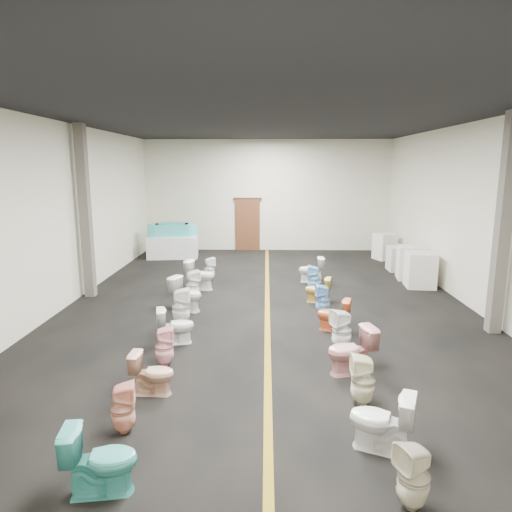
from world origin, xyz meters
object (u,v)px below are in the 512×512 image
object	(u,v)px
toilet_left_6	(186,294)
toilet_left_7	(192,285)
toilet_left_9	(209,269)
toilet_left_0	(101,460)
toilet_right_2	(363,380)
toilet_right_6	(323,300)
toilet_left_5	(181,307)
bathtub	(172,230)
toilet_left_2	(152,373)
appliance_crate_c	(399,259)
toilet_right_7	(318,290)
toilet_right_9	(311,270)
toilet_left_4	(176,326)
toilet_left_1	(123,408)
appliance_crate_a	(420,270)
toilet_right_5	(334,315)
toilet_right_1	(381,421)
toilet_right_8	(314,279)
toilet_left_8	(200,275)
toilet_right_4	(342,330)
appliance_crate_d	(385,247)
toilet_right_3	(351,351)
display_table	(173,247)
toilet_right_0	(413,477)

from	to	relation	value
toilet_left_6	toilet_left_7	xyz separation A→B (m)	(0.00, 0.90, -0.02)
toilet_left_7	toilet_left_9	distance (m)	2.05
toilet_left_0	toilet_right_2	bearing A→B (deg)	-66.93
toilet_right_6	toilet_left_5	bearing A→B (deg)	-78.71
bathtub	toilet_left_2	world-z (taller)	bathtub
appliance_crate_c	toilet_right_7	world-z (taller)	appliance_crate_c
bathtub	toilet_right_9	world-z (taller)	bathtub
toilet_left_4	toilet_right_9	size ratio (longest dim) A/B	0.95
bathtub	toilet_left_1	xyz separation A→B (m)	(1.70, -11.63, -0.72)
appliance_crate_a	toilet_right_5	distance (m)	4.72
toilet_right_1	toilet_right_8	world-z (taller)	toilet_right_1
toilet_left_8	appliance_crate_a	bearing A→B (deg)	-75.33
appliance_crate_a	toilet_right_4	world-z (taller)	appliance_crate_a
bathtub	toilet_left_9	xyz separation A→B (m)	(1.83, -3.52, -0.71)
toilet_left_4	toilet_right_6	xyz separation A→B (m)	(3.10, 1.82, 0.01)
toilet_right_5	appliance_crate_c	bearing A→B (deg)	167.48
toilet_left_2	bathtub	bearing A→B (deg)	11.63
toilet_left_5	appliance_crate_c	bearing A→B (deg)	-54.46
toilet_left_5	toilet_right_5	world-z (taller)	toilet_left_5
toilet_right_8	toilet_left_2	bearing A→B (deg)	-19.87
appliance_crate_d	toilet_right_3	bearing A→B (deg)	-107.27
toilet_left_6	toilet_left_8	distance (m)	1.93
appliance_crate_d	toilet_left_6	size ratio (longest dim) A/B	1.18
appliance_crate_c	toilet_right_1	distance (m)	10.36
toilet_left_9	appliance_crate_c	bearing A→B (deg)	-99.23
toilet_left_5	toilet_right_7	bearing A→B (deg)	-66.28
toilet_left_1	toilet_right_9	world-z (taller)	toilet_right_9
display_table	toilet_right_8	size ratio (longest dim) A/B	2.49
toilet_left_2	toilet_left_4	world-z (taller)	toilet_left_4
appliance_crate_a	toilet_right_4	size ratio (longest dim) A/B	1.23
toilet_right_0	toilet_right_1	world-z (taller)	toilet_right_1
toilet_right_9	toilet_left_6	bearing A→B (deg)	-51.65
appliance_crate_d	toilet_right_1	bearing A→B (deg)	-104.41
display_table	toilet_right_4	xyz separation A→B (m)	(4.98, -8.86, -0.01)
display_table	toilet_right_8	distance (m)	6.81
display_table	toilet_right_7	world-z (taller)	display_table
display_table	appliance_crate_a	world-z (taller)	appliance_crate_a
toilet_left_7	toilet_left_0	bearing A→B (deg)	156.76
appliance_crate_a	toilet_left_1	size ratio (longest dim) A/B	1.45
appliance_crate_c	toilet_left_6	xyz separation A→B (m)	(-6.35, -4.44, 0.01)
toilet_right_3	toilet_right_7	distance (m)	4.09
toilet_left_1	toilet_right_7	distance (m)	6.69
appliance_crate_d	toilet_right_6	size ratio (longest dim) A/B	1.31
toilet_left_9	toilet_right_1	distance (m)	8.98
appliance_crate_d	appliance_crate_a	bearing A→B (deg)	-90.00
toilet_right_1	toilet_right_3	distance (m)	2.11
appliance_crate_a	bathtub	bearing A→B (deg)	152.66
toilet_left_5	toilet_left_7	bearing A→B (deg)	-3.86
display_table	toilet_right_1	size ratio (longest dim) A/B	2.38
toilet_right_6	toilet_left_1	bearing A→B (deg)	-35.65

